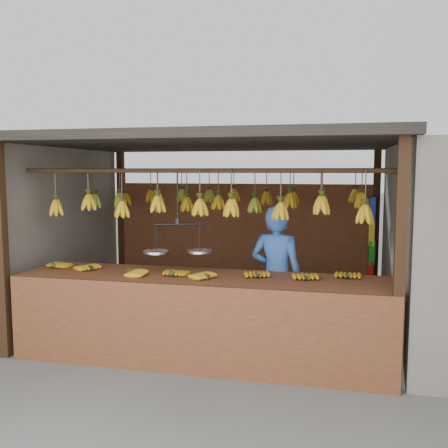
# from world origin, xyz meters

# --- Properties ---
(ground) EXTENTS (80.00, 80.00, 0.00)m
(ground) POSITION_xyz_m (0.00, 0.00, 0.00)
(ground) COLOR #5B5B57
(stall) EXTENTS (4.30, 3.30, 2.40)m
(stall) POSITION_xyz_m (0.00, 0.33, 1.97)
(stall) COLOR black
(stall) RESTS_ON ground
(counter) EXTENTS (3.91, 0.89, 0.96)m
(counter) POSITION_xyz_m (0.08, -1.24, 0.72)
(counter) COLOR brown
(counter) RESTS_ON ground
(hanging_bananas) EXTENTS (3.58, 2.25, 0.37)m
(hanging_bananas) POSITION_xyz_m (0.01, -0.00, 1.61)
(hanging_bananas) COLOR #C99215
(hanging_bananas) RESTS_ON ground
(balance_scale) EXTENTS (0.71, 0.42, 0.88)m
(balance_scale) POSITION_xyz_m (-0.21, -1.00, 1.18)
(balance_scale) COLOR black
(balance_scale) RESTS_ON ground
(vendor) EXTENTS (0.65, 0.49, 1.63)m
(vendor) POSITION_xyz_m (0.81, -0.60, 0.81)
(vendor) COLOR #3359A5
(vendor) RESTS_ON ground
(bag_bundles) EXTENTS (0.08, 0.26, 1.24)m
(bag_bundles) POSITION_xyz_m (1.94, 1.35, 0.98)
(bag_bundles) COLOR #1426BF
(bag_bundles) RESTS_ON ground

